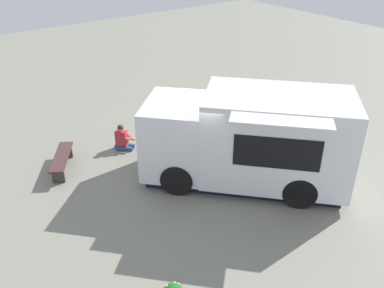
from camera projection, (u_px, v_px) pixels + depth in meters
ground_plane at (212, 171)px, 12.12m from camera, size 40.00×40.00×0.00m
food_truck at (249, 141)px, 11.11m from camera, size 5.26×5.40×2.63m
person_customer at (123, 140)px, 13.17m from camera, size 0.71×0.73×0.83m
plaza_bench at (62, 159)px, 12.06m from camera, size 1.23×1.68×0.46m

